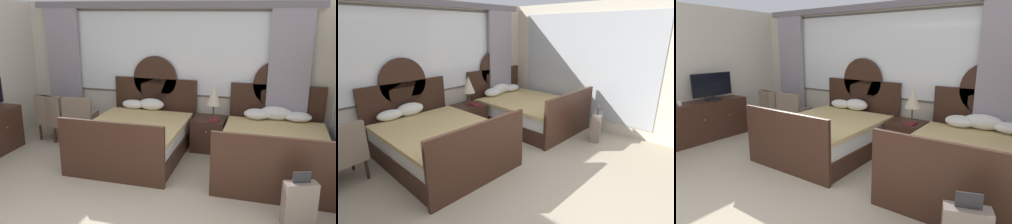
{
  "view_description": "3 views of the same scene",
  "coord_description": "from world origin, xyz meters",
  "views": [
    {
      "loc": [
        1.99,
        -3.01,
        2.55
      ],
      "look_at": [
        0.5,
        2.14,
        1.04
      ],
      "focal_mm": 39.4,
      "sensor_mm": 36.0,
      "label": 1
    },
    {
      "loc": [
        -2.33,
        -0.8,
        2.15
      ],
      "look_at": [
        0.65,
        2.08,
        0.81
      ],
      "focal_mm": 27.57,
      "sensor_mm": 36.0,
      "label": 2
    },
    {
      "loc": [
        2.8,
        -1.12,
        1.89
      ],
      "look_at": [
        0.52,
        2.1,
        0.98
      ],
      "focal_mm": 30.5,
      "sensor_mm": 36.0,
      "label": 3
    }
  ],
  "objects": [
    {
      "name": "nightstand_between_beds",
      "position": [
        0.92,
        3.45,
        0.3
      ],
      "size": [
        0.59,
        0.62,
        0.6
      ],
      "color": "#382116",
      "rests_on": "ground_plane"
    },
    {
      "name": "book_on_nightstand",
      "position": [
        1.02,
        3.33,
        0.61
      ],
      "size": [
        0.18,
        0.26,
        0.03
      ],
      "color": "maroon",
      "rests_on": "nightstand_between_beds"
    },
    {
      "name": "bed_near_mirror",
      "position": [
        2.09,
        2.83,
        0.36
      ],
      "size": [
        1.69,
        2.24,
        1.65
      ],
      "color": "#382116",
      "rests_on": "ground_plane"
    },
    {
      "name": "suitcase_on_floor",
      "position": [
        2.41,
        1.24,
        0.29
      ],
      "size": [
        0.43,
        0.29,
        0.7
      ],
      "color": "#75665B",
      "rests_on": "ground_plane"
    },
    {
      "name": "armchair_by_window_left",
      "position": [
        -1.58,
        3.15,
        0.49
      ],
      "size": [
        0.64,
        0.64,
        0.92
      ],
      "color": "#84705B",
      "rests_on": "ground_plane"
    },
    {
      "name": "table_lamp_on_nightstand",
      "position": [
        0.98,
        3.5,
        1.02
      ],
      "size": [
        0.27,
        0.27,
        0.6
      ],
      "color": "brown",
      "rests_on": "nightstand_between_beds"
    },
    {
      "name": "wall_right_mirror",
      "position": [
        3.08,
        1.69,
        1.35
      ],
      "size": [
        0.08,
        4.53,
        2.7
      ],
      "color": "beige",
      "rests_on": "ground_plane"
    },
    {
      "name": "wall_back_window",
      "position": [
        0.0,
        3.93,
        1.44
      ],
      "size": [
        6.1,
        0.22,
        2.7
      ],
      "color": "beige",
      "rests_on": "ground_plane"
    },
    {
      "name": "bed_near_window",
      "position": [
        -0.26,
        2.82,
        0.35
      ],
      "size": [
        1.69,
        2.24,
        1.65
      ],
      "color": "#382116",
      "rests_on": "ground_plane"
    }
  ]
}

